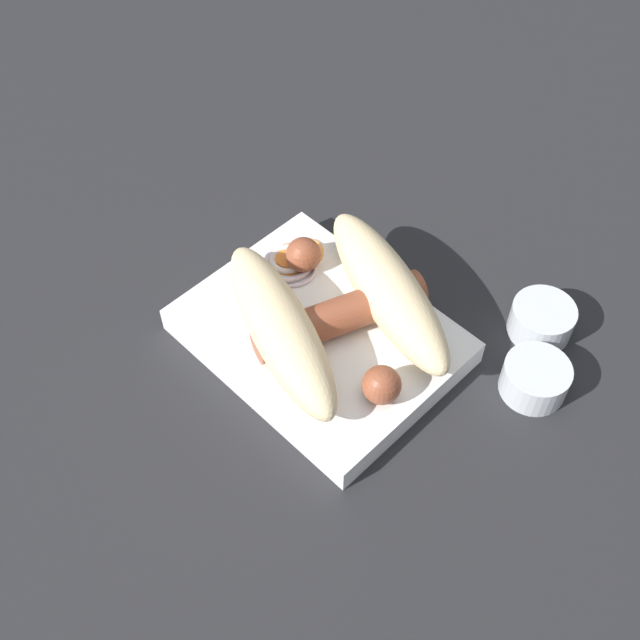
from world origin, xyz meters
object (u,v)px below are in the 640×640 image
sausage (340,316)px  condiment_cup_near (535,380)px  bread_roll (335,308)px  food_tray (320,336)px  condiment_cup_far (541,321)px

sausage → condiment_cup_near: (0.14, 0.08, -0.03)m
bread_roll → sausage: size_ratio=1.32×
sausage → food_tray: bearing=-134.3°
food_tray → condiment_cup_near: 0.18m
food_tray → condiment_cup_near: (0.16, 0.09, 0.00)m
sausage → condiment_cup_far: bearing=50.0°
condiment_cup_near → condiment_cup_far: 0.06m
food_tray → bread_roll: size_ratio=0.97×
condiment_cup_far → condiment_cup_near: bearing=-59.4°
bread_roll → food_tray: bearing=-128.5°
condiment_cup_far → food_tray: bearing=-130.3°
condiment_cup_near → condiment_cup_far: same height
sausage → condiment_cup_near: size_ratio=3.11×
bread_roll → condiment_cup_far: 0.18m
condiment_cup_near → bread_roll: bearing=-150.9°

